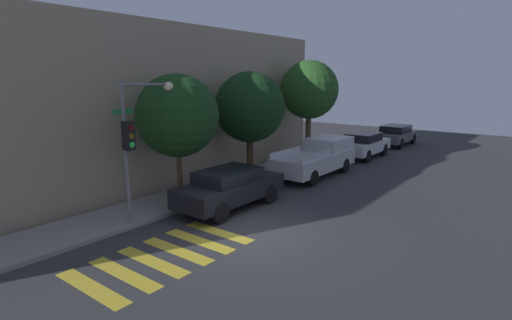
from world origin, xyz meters
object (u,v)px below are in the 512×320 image
object	(u,v)px
traffic_light_pole	(138,127)
sedan_middle	(364,144)
tree_far_end	(309,90)
sedan_far_end	(396,135)
sedan_near_corner	(230,187)
tree_midblock	(250,108)
pickup_truck	(318,157)
tree_near_corner	(177,116)

from	to	relation	value
traffic_light_pole	sedan_middle	bearing A→B (deg)	-4.69
tree_far_end	sedan_far_end	bearing A→B (deg)	-11.87
traffic_light_pole	sedan_near_corner	xyz separation A→B (m)	(2.98, -1.27, -2.44)
traffic_light_pole	sedan_near_corner	bearing A→B (deg)	-23.02
traffic_light_pole	tree_midblock	distance (m)	6.66
sedan_far_end	sedan_middle	bearing A→B (deg)	180.00
pickup_truck	tree_midblock	world-z (taller)	tree_midblock
tree_far_end	sedan_middle	bearing A→B (deg)	-29.22
sedan_near_corner	tree_midblock	xyz separation A→B (m)	(3.64, 1.95, 2.67)
sedan_near_corner	pickup_truck	xyz separation A→B (m)	(6.66, -0.00, 0.10)
sedan_near_corner	sedan_middle	size ratio (longest dim) A/B	1.04
tree_far_end	sedan_near_corner	bearing A→B (deg)	-167.77
sedan_near_corner	sedan_far_end	distance (m)	18.26
pickup_truck	tree_far_end	world-z (taller)	tree_far_end
traffic_light_pole	sedan_middle	world-z (taller)	traffic_light_pole
sedan_near_corner	tree_far_end	size ratio (longest dim) A/B	0.78
traffic_light_pole	tree_near_corner	xyz separation A→B (m)	(2.26, 0.68, 0.17)
sedan_near_corner	tree_near_corner	size ratio (longest dim) A/B	0.91
pickup_truck	tree_midblock	distance (m)	4.42
sedan_near_corner	sedan_far_end	world-z (taller)	sedan_near_corner
pickup_truck	tree_midblock	bearing A→B (deg)	147.17
sedan_near_corner	pickup_truck	world-z (taller)	pickup_truck
sedan_middle	tree_midblock	xyz separation A→B (m)	(-8.83, 1.95, 2.67)
traffic_light_pole	tree_near_corner	bearing A→B (deg)	16.74
tree_midblock	tree_far_end	size ratio (longest dim) A/B	0.88
sedan_far_end	tree_midblock	world-z (taller)	tree_midblock
traffic_light_pole	sedan_far_end	xyz separation A→B (m)	(21.24, -1.27, -2.47)
traffic_light_pole	pickup_truck	distance (m)	10.00
sedan_middle	tree_near_corner	bearing A→B (deg)	171.60
sedan_far_end	tree_midblock	xyz separation A→B (m)	(-14.62, 1.95, 2.70)
sedan_far_end	tree_far_end	bearing A→B (deg)	168.13
sedan_far_end	tree_near_corner	size ratio (longest dim) A/B	0.91
tree_far_end	traffic_light_pole	bearing A→B (deg)	-176.74
traffic_light_pole	tree_near_corner	distance (m)	2.37
sedan_far_end	pickup_truck	bearing A→B (deg)	-180.00
tree_near_corner	tree_midblock	bearing A→B (deg)	0.00
tree_midblock	tree_near_corner	bearing A→B (deg)	180.00
pickup_truck	tree_midblock	size ratio (longest dim) A/B	1.04
traffic_light_pole	tree_near_corner	size ratio (longest dim) A/B	0.95
pickup_truck	sedan_near_corner	bearing A→B (deg)	180.00
sedan_middle	tree_midblock	bearing A→B (deg)	167.56
tree_midblock	pickup_truck	bearing A→B (deg)	-32.83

